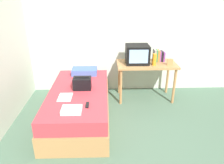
{
  "coord_description": "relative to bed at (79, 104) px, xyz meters",
  "views": [
    {
      "loc": [
        -0.35,
        -2.5,
        2.1
      ],
      "look_at": [
        -0.24,
        1.04,
        0.56
      ],
      "focal_mm": 34.34,
      "sensor_mm": 36.0,
      "label": 1
    }
  ],
  "objects": [
    {
      "name": "desk",
      "position": [
        1.27,
        0.72,
        0.4
      ],
      "size": [
        1.16,
        0.6,
        0.76
      ],
      "color": "#B27F4C",
      "rests_on": "ground"
    },
    {
      "name": "remote_dark",
      "position": [
        0.19,
        -0.52,
        0.28
      ],
      "size": [
        0.04,
        0.16,
        0.02
      ],
      "primitive_type": "cube",
      "color": "black",
      "rests_on": "bed"
    },
    {
      "name": "handbag",
      "position": [
        0.06,
        0.06,
        0.37
      ],
      "size": [
        0.3,
        0.2,
        0.22
      ],
      "color": "black",
      "rests_on": "bed"
    },
    {
      "name": "folded_towel",
      "position": [
        -0.02,
        -0.68,
        0.3
      ],
      "size": [
        0.28,
        0.22,
        0.05
      ],
      "primitive_type": "cube",
      "color": "white",
      "rests_on": "bed"
    },
    {
      "name": "ground_plane",
      "position": [
        0.81,
        -0.77,
        -0.26
      ],
      "size": [
        8.0,
        8.0,
        0.0
      ],
      "primitive_type": "plane",
      "color": "#4C6B56"
    },
    {
      "name": "wall_back",
      "position": [
        0.81,
        1.23,
        1.04
      ],
      "size": [
        5.2,
        0.1,
        2.6
      ],
      "primitive_type": "cube",
      "color": "silver",
      "rests_on": "ground"
    },
    {
      "name": "tv",
      "position": [
        1.08,
        0.74,
        0.68
      ],
      "size": [
        0.44,
        0.39,
        0.36
      ],
      "color": "black",
      "rests_on": "desk"
    },
    {
      "name": "pillow",
      "position": [
        0.04,
        0.75,
        0.33
      ],
      "size": [
        0.49,
        0.31,
        0.12
      ],
      "primitive_type": "cube",
      "color": "#4766AD",
      "rests_on": "bed"
    },
    {
      "name": "bed",
      "position": [
        0.0,
        0.0,
        0.0
      ],
      "size": [
        1.0,
        2.0,
        0.54
      ],
      "color": "#B27F4C",
      "rests_on": "ground"
    },
    {
      "name": "water_bottle",
      "position": [
        1.39,
        0.6,
        0.61
      ],
      "size": [
        0.08,
        0.08,
        0.22
      ],
      "primitive_type": "cylinder",
      "color": "orange",
      "rests_on": "desk"
    },
    {
      "name": "book_row",
      "position": [
        1.53,
        0.86,
        0.61
      ],
      "size": [
        0.22,
        0.17,
        0.24
      ],
      "color": "gray",
      "rests_on": "desk"
    },
    {
      "name": "magazine",
      "position": [
        -0.18,
        -0.25,
        0.28
      ],
      "size": [
        0.21,
        0.29,
        0.01
      ],
      "primitive_type": "cube",
      "color": "white",
      "rests_on": "bed"
    },
    {
      "name": "picture_frame",
      "position": [
        1.69,
        0.58,
        0.56
      ],
      "size": [
        0.11,
        0.02,
        0.13
      ],
      "primitive_type": "cube",
      "color": "#B27F4C",
      "rests_on": "desk"
    }
  ]
}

